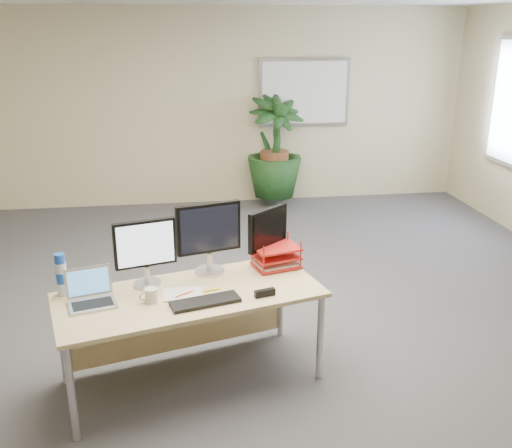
{
  "coord_description": "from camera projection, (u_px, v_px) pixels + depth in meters",
  "views": [
    {
      "loc": [
        -0.63,
        -4.02,
        2.41
      ],
      "look_at": [
        -0.0,
        0.35,
        0.89
      ],
      "focal_mm": 40.0,
      "sensor_mm": 36.0,
      "label": 1
    }
  ],
  "objects": [
    {
      "name": "orange_pen",
      "position": [
        185.0,
        294.0,
        3.86
      ],
      "size": [
        0.12,
        0.09,
        0.01
      ],
      "primitive_type": "cylinder",
      "rotation": [
        0.0,
        1.57,
        0.6
      ],
      "color": "#FF541C",
      "rests_on": "spiral_notebook"
    },
    {
      "name": "spiral_notebook",
      "position": [
        183.0,
        294.0,
        3.88
      ],
      "size": [
        0.27,
        0.2,
        0.01
      ],
      "primitive_type": "cube",
      "rotation": [
        0.0,
        0.0,
        0.0
      ],
      "color": "silver",
      "rests_on": "desk"
    },
    {
      "name": "yellow_highlighter",
      "position": [
        212.0,
        290.0,
        3.93
      ],
      "size": [
        0.11,
        0.05,
        0.02
      ],
      "primitive_type": "cylinder",
      "rotation": [
        0.0,
        1.57,
        0.27
      ],
      "color": "#FFFB1A",
      "rests_on": "desk"
    },
    {
      "name": "monitor_right",
      "position": [
        209.0,
        234.0,
        4.14
      ],
      "size": [
        0.47,
        0.22,
        0.53
      ],
      "color": "#BDBCC1",
      "rests_on": "desk"
    },
    {
      "name": "keyboard",
      "position": [
        205.0,
        302.0,
        3.75
      ],
      "size": [
        0.48,
        0.26,
        0.03
      ],
      "primitive_type": "cube",
      "rotation": [
        0.0,
        0.0,
        0.26
      ],
      "color": "black",
      "rests_on": "desk"
    },
    {
      "name": "back_wall",
      "position": [
        219.0,
        108.0,
        7.94
      ],
      "size": [
        7.0,
        0.04,
        2.7
      ],
      "primitive_type": "cube",
      "color": "beige",
      "rests_on": "floor"
    },
    {
      "name": "laptop",
      "position": [
        91.0,
        294.0,
        3.76
      ],
      "size": [
        0.36,
        0.33,
        0.22
      ],
      "color": "silver",
      "rests_on": "desk"
    },
    {
      "name": "desk",
      "position": [
        187.0,
        306.0,
        4.04
      ],
      "size": [
        1.93,
        1.19,
        0.69
      ],
      "color": "#D6BB7E",
      "rests_on": "floor"
    },
    {
      "name": "floor",
      "position": [
        262.0,
        341.0,
        4.64
      ],
      "size": [
        8.0,
        8.0,
        0.0
      ],
      "primitive_type": "plane",
      "color": "#414146",
      "rests_on": "ground"
    },
    {
      "name": "letter_tray",
      "position": [
        276.0,
        258.0,
        4.31
      ],
      "size": [
        0.38,
        0.33,
        0.16
      ],
      "color": "red",
      "rests_on": "desk"
    },
    {
      "name": "monitor_left",
      "position": [
        145.0,
        249.0,
        3.94
      ],
      "size": [
        0.43,
        0.2,
        0.48
      ],
      "color": "#BDBCC1",
      "rests_on": "desk"
    },
    {
      "name": "whiteboard",
      "position": [
        304.0,
        93.0,
        8.0
      ],
      "size": [
        1.3,
        0.04,
        0.95
      ],
      "color": "#A7A7AB",
      "rests_on": "back_wall"
    },
    {
      "name": "stapler",
      "position": [
        265.0,
        293.0,
        3.85
      ],
      "size": [
        0.15,
        0.07,
        0.05
      ],
      "primitive_type": "cube",
      "rotation": [
        0.0,
        0.0,
        0.26
      ],
      "color": "black",
      "rests_on": "desk"
    },
    {
      "name": "water_bottle",
      "position": [
        62.0,
        275.0,
        3.83
      ],
      "size": [
        0.08,
        0.08,
        0.3
      ],
      "color": "silver",
      "rests_on": "desk"
    },
    {
      "name": "coffee_mug",
      "position": [
        151.0,
        295.0,
        3.76
      ],
      "size": [
        0.12,
        0.09,
        0.1
      ],
      "color": "silver",
      "rests_on": "desk"
    },
    {
      "name": "monitor_dark",
      "position": [
        268.0,
        233.0,
        4.3
      ],
      "size": [
        0.33,
        0.28,
        0.45
      ],
      "color": "#BDBCC1",
      "rests_on": "desk"
    },
    {
      "name": "floor_plant",
      "position": [
        274.0,
        154.0,
        7.92
      ],
      "size": [
        1.08,
        1.08,
        1.5
      ],
      "primitive_type": "imported",
      "rotation": [
        0.0,
        0.0,
        0.35
      ],
      "color": "#153312",
      "rests_on": "floor"
    }
  ]
}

